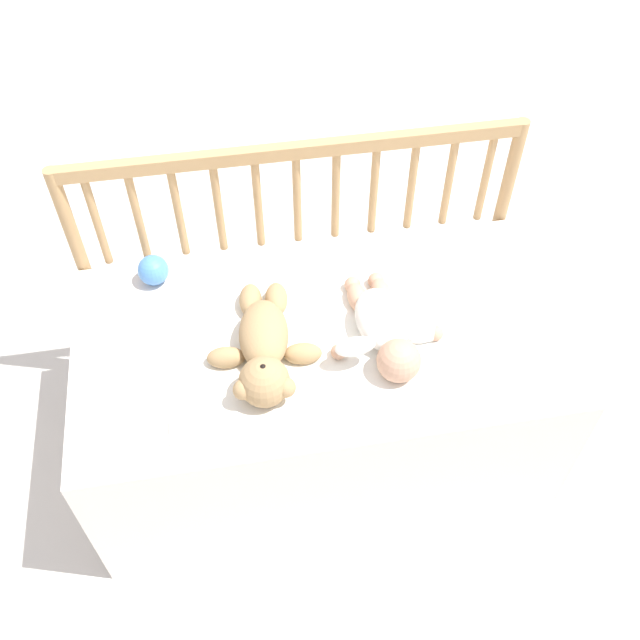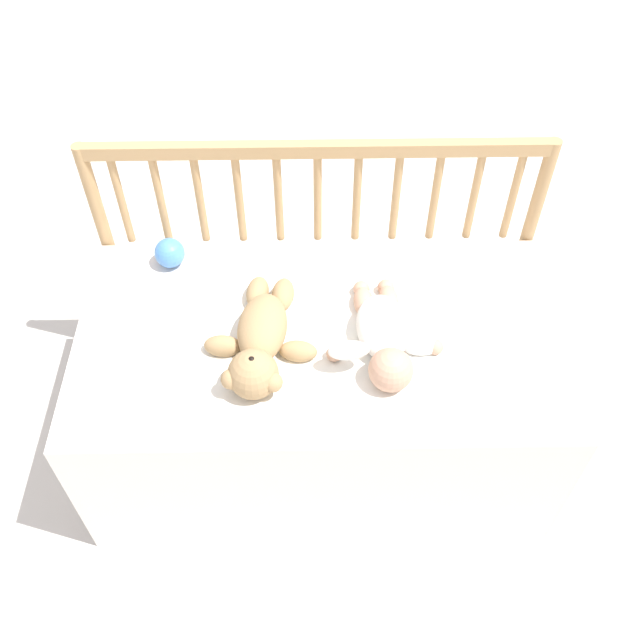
{
  "view_description": "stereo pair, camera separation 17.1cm",
  "coord_description": "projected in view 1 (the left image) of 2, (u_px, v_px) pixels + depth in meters",
  "views": [
    {
      "loc": [
        -0.19,
        -1.1,
        1.85
      ],
      "look_at": [
        0.0,
        -0.01,
        0.55
      ],
      "focal_mm": 40.0,
      "sensor_mm": 36.0,
      "label": 1
    },
    {
      "loc": [
        -0.02,
        -1.11,
        1.85
      ],
      "look_at": [
        0.0,
        -0.01,
        0.55
      ],
      "focal_mm": 40.0,
      "sensor_mm": 36.0,
      "label": 2
    }
  ],
  "objects": [
    {
      "name": "teddy_bear",
      "position": [
        264.0,
        348.0,
        1.67
      ],
      "size": [
        0.28,
        0.39,
        0.12
      ],
      "color": "tan",
      "rests_on": "crib_mattress"
    },
    {
      "name": "blanket",
      "position": [
        320.0,
        339.0,
        1.74
      ],
      "size": [
        0.75,
        0.48,
        0.01
      ],
      "color": "white",
      "rests_on": "crib_mattress"
    },
    {
      "name": "toy_ball",
      "position": [
        153.0,
        270.0,
        1.85
      ],
      "size": [
        0.08,
        0.08,
        0.08
      ],
      "color": "#4C8CDB",
      "rests_on": "crib_mattress"
    },
    {
      "name": "baby",
      "position": [
        385.0,
        327.0,
        1.71
      ],
      "size": [
        0.28,
        0.36,
        0.1
      ],
      "color": "white",
      "rests_on": "crib_mattress"
    },
    {
      "name": "crib_mattress",
      "position": [
        320.0,
        391.0,
        1.94
      ],
      "size": [
        1.21,
        0.65,
        0.49
      ],
      "color": "white",
      "rests_on": "ground_plane"
    },
    {
      "name": "ground_plane",
      "position": [
        320.0,
        438.0,
        2.13
      ],
      "size": [
        12.0,
        12.0,
        0.0
      ],
      "primitive_type": "plane",
      "color": "silver"
    },
    {
      "name": "crib_rail",
      "position": [
        298.0,
        215.0,
        1.92
      ],
      "size": [
        1.21,
        0.04,
        0.8
      ],
      "color": "tan",
      "rests_on": "ground_plane"
    }
  ]
}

